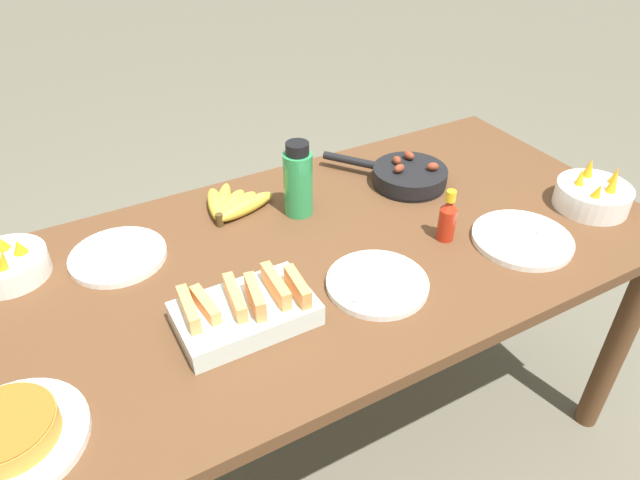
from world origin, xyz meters
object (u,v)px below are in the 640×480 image
object	(u,v)px
water_bottle	(298,181)
melon_tray	(246,310)
empty_plate_near_front	(522,239)
fruit_bowl_citrus	(7,264)
hot_sauce_bottle	(448,218)
empty_plate_far_right	(377,283)
skillet	(407,175)
fruit_bowl_mango	(593,195)
frittata_plate_center	(9,434)
empty_plate_far_left	(118,256)
banana_bunch	(231,205)

from	to	relation	value
water_bottle	melon_tray	bearing A→B (deg)	-132.13
melon_tray	empty_plate_near_front	distance (m)	0.73
melon_tray	fruit_bowl_citrus	size ratio (longest dim) A/B	1.58
empty_plate_near_front	hot_sauce_bottle	bearing A→B (deg)	146.41
empty_plate_far_right	skillet	bearing A→B (deg)	45.78
water_bottle	hot_sauce_bottle	world-z (taller)	water_bottle
empty_plate_near_front	fruit_bowl_citrus	xyz separation A→B (m)	(-1.14, 0.48, 0.03)
fruit_bowl_mango	fruit_bowl_citrus	bearing A→B (deg)	162.35
frittata_plate_center	hot_sauce_bottle	size ratio (longest dim) A/B	1.82
empty_plate_far_left	hot_sauce_bottle	size ratio (longest dim) A/B	1.65
melon_tray	water_bottle	bearing A→B (deg)	47.87
empty_plate_far_left	fruit_bowl_mango	world-z (taller)	fruit_bowl_mango
frittata_plate_center	empty_plate_near_front	world-z (taller)	frittata_plate_center
fruit_bowl_mango	fruit_bowl_citrus	size ratio (longest dim) A/B	1.10
empty_plate_near_front	empty_plate_far_left	xyz separation A→B (m)	(-0.91, 0.43, 0.00)
frittata_plate_center	water_bottle	xyz separation A→B (m)	(0.76, 0.40, 0.07)
frittata_plate_center	empty_plate_far_right	xyz separation A→B (m)	(0.77, 0.04, -0.02)
melon_tray	empty_plate_far_left	world-z (taller)	melon_tray
skillet	frittata_plate_center	distance (m)	1.17
water_bottle	hot_sauce_bottle	xyz separation A→B (m)	(0.27, -0.29, -0.04)
empty_plate_far_left	fruit_bowl_mango	bearing A→B (deg)	-18.37
banana_bunch	frittata_plate_center	bearing A→B (deg)	-140.56
banana_bunch	empty_plate_far_left	world-z (taller)	banana_bunch
empty_plate_far_left	frittata_plate_center	bearing A→B (deg)	-123.01
fruit_bowl_mango	fruit_bowl_citrus	distance (m)	1.50
fruit_bowl_citrus	skillet	bearing A→B (deg)	-5.77
water_bottle	frittata_plate_center	bearing A→B (deg)	-152.17
skillet	empty_plate_near_front	distance (m)	0.39
fruit_bowl_citrus	water_bottle	xyz separation A→B (m)	(0.71, -0.09, 0.06)
banana_bunch	frittata_plate_center	xyz separation A→B (m)	(-0.60, -0.49, 0.00)
melon_tray	skillet	size ratio (longest dim) A/B	0.86
skillet	empty_plate_far_right	bearing A→B (deg)	99.40
frittata_plate_center	empty_plate_far_left	distance (m)	0.51
banana_bunch	melon_tray	size ratio (longest dim) A/B	0.70
empty_plate_far_left	empty_plate_near_front	bearing A→B (deg)	-25.15
empty_plate_far_right	fruit_bowl_citrus	world-z (taller)	fruit_bowl_citrus
water_bottle	empty_plate_far_left	bearing A→B (deg)	176.50
fruit_bowl_mango	water_bottle	bearing A→B (deg)	152.82
melon_tray	frittata_plate_center	world-z (taller)	melon_tray
hot_sauce_bottle	water_bottle	bearing A→B (deg)	132.74
empty_plate_far_left	fruit_bowl_citrus	xyz separation A→B (m)	(-0.24, 0.06, 0.03)
frittata_plate_center	empty_plate_far_right	world-z (taller)	frittata_plate_center
banana_bunch	melon_tray	world-z (taller)	melon_tray
banana_bunch	fruit_bowl_citrus	world-z (taller)	fruit_bowl_citrus
water_bottle	fruit_bowl_citrus	bearing A→B (deg)	173.02
frittata_plate_center	empty_plate_far_right	bearing A→B (deg)	2.81
frittata_plate_center	hot_sauce_bottle	world-z (taller)	hot_sauce_bottle
melon_tray	fruit_bowl_mango	xyz separation A→B (m)	(1.01, -0.04, 0.00)
hot_sauce_bottle	frittata_plate_center	bearing A→B (deg)	-173.88
water_bottle	hot_sauce_bottle	distance (m)	0.40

